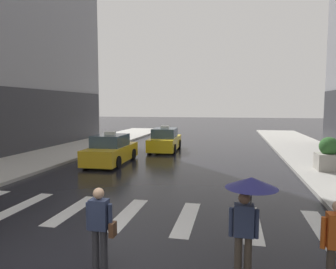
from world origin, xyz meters
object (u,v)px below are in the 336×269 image
(taxi_lead, at_px, (111,151))
(pedestrian_with_umbrella, at_px, (249,200))
(taxi_second, at_px, (165,141))
(pedestrian_with_handbag, at_px, (100,224))
(planter_mid_block, at_px, (329,155))

(taxi_lead, height_order, pedestrian_with_umbrella, pedestrian_with_umbrella)
(taxi_second, height_order, pedestrian_with_handbag, taxi_second)
(taxi_second, relative_size, planter_mid_block, 2.88)
(pedestrian_with_handbag, xyz_separation_m, planter_mid_block, (7.04, 10.44, -0.06))
(pedestrian_with_handbag, bearing_deg, planter_mid_block, 55.99)
(taxi_lead, bearing_deg, pedestrian_with_umbrella, -56.10)
(pedestrian_with_umbrella, bearing_deg, taxi_lead, 123.90)
(taxi_lead, bearing_deg, pedestrian_with_handbag, -68.68)
(taxi_lead, relative_size, planter_mid_block, 2.86)
(taxi_second, distance_m, pedestrian_with_umbrella, 16.62)
(taxi_lead, distance_m, taxi_second, 5.72)
(taxi_lead, height_order, pedestrian_with_handbag, taxi_lead)
(taxi_second, height_order, pedestrian_with_umbrella, pedestrian_with_umbrella)
(taxi_lead, xyz_separation_m, pedestrian_with_umbrella, (7.00, -10.41, 0.79))
(pedestrian_with_handbag, height_order, planter_mid_block, planter_mid_block)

